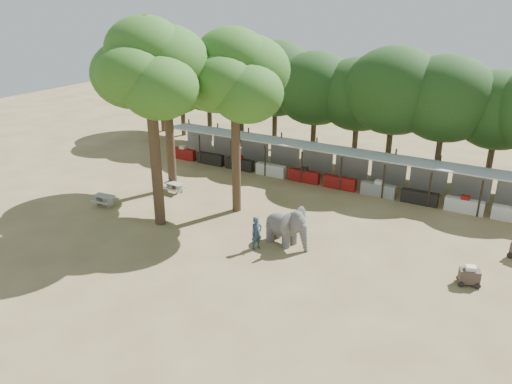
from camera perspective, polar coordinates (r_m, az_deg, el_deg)
The scene contains 11 objects.
ground at distance 26.36m, azimuth -3.53°, elevation -7.96°, with size 100.00×100.00×0.00m, color brown.
vendor_stalls at distance 37.21m, azimuth 8.12°, elevation 2.93°, with size 28.00×2.99×2.80m.
yard_tree_left at distance 34.49m, azimuth -10.27°, elevation 13.34°, with size 7.10×6.90×11.02m.
yard_tree_center at distance 28.66m, azimuth -12.13°, elevation 13.59°, with size 7.10×6.90×12.04m.
yard_tree_back at distance 30.15m, azimuth -2.47°, elevation 13.14°, with size 7.10×6.90×11.36m.
backdrop_trees at distance 40.83m, azimuth 11.22°, elevation 10.71°, with size 46.46×5.95×8.33m.
elephant at distance 27.63m, azimuth 3.52°, elevation -3.90°, with size 2.97×2.20×2.21m.
handler at distance 27.16m, azimuth 0.06°, elevation -4.72°, with size 0.68×0.45×1.88m, color #26384C.
picnic_table_near at distance 34.32m, azimuth -16.94°, elevation -0.76°, with size 1.51×1.38×0.71m.
picnic_table_far at distance 35.51m, azimuth -9.33°, elevation 0.66°, with size 1.43×1.31×0.67m.
cart_front at distance 26.25m, azimuth 23.21°, elevation -8.76°, with size 1.18×0.94×1.01m.
Camera 1 is at (12.72, -19.06, 13.04)m, focal length 35.00 mm.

